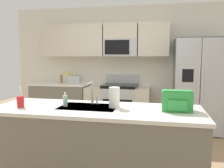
{
  "coord_description": "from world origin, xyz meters",
  "views": [
    {
      "loc": [
        0.78,
        -3.08,
        1.49
      ],
      "look_at": [
        0.02,
        0.6,
        1.05
      ],
      "focal_mm": 37.37,
      "sensor_mm": 36.0,
      "label": 1
    }
  ],
  "objects": [
    {
      "name": "kitchen_wall_unit",
      "position": [
        -0.14,
        2.08,
        1.47
      ],
      "size": [
        5.2,
        0.43,
        2.6
      ],
      "color": "silver",
      "rests_on": "ground"
    },
    {
      "name": "bottle_yellow",
      "position": [
        -1.23,
        1.81,
        1.04
      ],
      "size": [
        0.07,
        0.07,
        0.27
      ],
      "primitive_type": "cylinder",
      "color": "yellow",
      "rests_on": "back_counter"
    },
    {
      "name": "sink_faucet",
      "position": [
        -0.04,
        -0.33,
        1.07
      ],
      "size": [
        0.08,
        0.21,
        0.28
      ],
      "color": "#B7BABF",
      "rests_on": "island_counter"
    },
    {
      "name": "island_counter",
      "position": [
        0.05,
        -0.52,
        0.45
      ],
      "size": [
        2.44,
        0.86,
        0.9
      ],
      "color": "slate",
      "rests_on": "ground"
    },
    {
      "name": "paper_towel_roll",
      "position": [
        0.26,
        -0.46,
        1.02
      ],
      "size": [
        0.12,
        0.12,
        0.24
      ],
      "primitive_type": "cylinder",
      "color": "white",
      "rests_on": "island_counter"
    },
    {
      "name": "drink_cup_red",
      "position": [
        -0.82,
        -0.67,
        0.97
      ],
      "size": [
        0.08,
        0.08,
        0.25
      ],
      "color": "red",
      "rests_on": "island_counter"
    },
    {
      "name": "refrigerator",
      "position": [
        1.5,
        1.73,
        0.93
      ],
      "size": [
        0.9,
        0.76,
        1.85
      ],
      "color": "#4C4F54",
      "rests_on": "ground"
    },
    {
      "name": "soap_dispenser",
      "position": [
        -0.33,
        -0.51,
        0.97
      ],
      "size": [
        0.06,
        0.06,
        0.17
      ],
      "color": "#A5D8B2",
      "rests_on": "island_counter"
    },
    {
      "name": "toaster",
      "position": [
        -1.07,
        1.75,
        0.99
      ],
      "size": [
        0.28,
        0.16,
        0.18
      ],
      "color": "#B7BABF",
      "rests_on": "back_counter"
    },
    {
      "name": "backpack",
      "position": [
        0.96,
        -0.48,
        1.02
      ],
      "size": [
        0.32,
        0.22,
        0.23
      ],
      "color": "green",
      "rests_on": "island_counter"
    },
    {
      "name": "back_counter",
      "position": [
        -1.43,
        1.8,
        0.45
      ],
      "size": [
        1.28,
        0.63,
        0.9
      ],
      "color": "slate",
      "rests_on": "ground"
    },
    {
      "name": "pepper_mill",
      "position": [
        -1.4,
        1.8,
        0.99
      ],
      "size": [
        0.05,
        0.05,
        0.18
      ],
      "primitive_type": "cylinder",
      "color": "brown",
      "rests_on": "back_counter"
    },
    {
      "name": "ground_plane",
      "position": [
        0.0,
        0.0,
        0.0
      ],
      "size": [
        9.0,
        9.0,
        0.0
      ],
      "primitive_type": "plane",
      "color": "#997A56",
      "rests_on": "ground"
    },
    {
      "name": "range_oven",
      "position": [
        -0.1,
        1.8,
        0.44
      ],
      "size": [
        1.36,
        0.61,
        1.1
      ],
      "color": "#B7BABF",
      "rests_on": "ground"
    }
  ]
}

